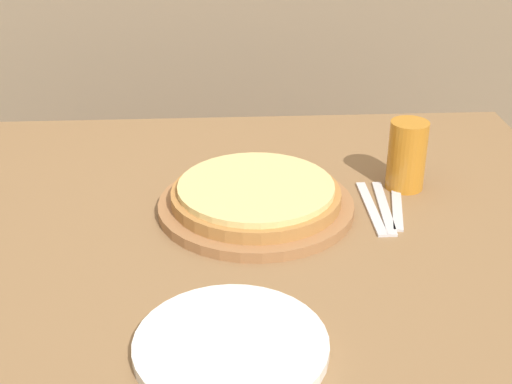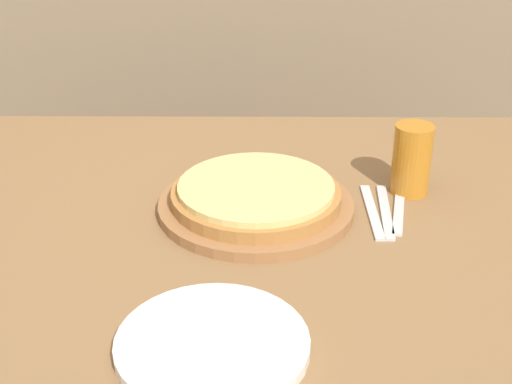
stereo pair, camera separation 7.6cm
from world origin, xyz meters
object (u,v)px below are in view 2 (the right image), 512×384
Objects in this scene: pizza_on_board at (256,199)px; spoon at (399,212)px; fork at (372,211)px; dinner_knife at (385,212)px; beer_glass at (412,156)px; dinner_plate at (214,344)px.

pizza_on_board is 2.06× the size of spoon.
fork is 0.03m from dinner_knife.
dinner_knife and spoon have the same top height.
beer_glass is (0.30, 0.08, 0.05)m from pizza_on_board.
beer_glass is 0.67× the size of dinner_knife.
pizza_on_board reaches higher than dinner_knife.
pizza_on_board is 2.63× the size of beer_glass.
dinner_plate is 0.51m from spoon.
beer_glass is at bearing 15.41° from pizza_on_board.
dinner_plate is (-0.36, -0.48, -0.07)m from beer_glass.
fork is 1.18× the size of spoon.
pizza_on_board is at bearing -164.59° from beer_glass.
spoon is at bearing 0.00° from dinner_knife.
beer_glass is 0.13m from dinner_knife.
beer_glass is 0.61m from dinner_plate.
pizza_on_board is 0.22m from fork.
dinner_plate is at bearing -97.80° from pizza_on_board.
fork is at bearing -133.59° from beer_glass.
dinner_knife is (-0.06, -0.09, -0.07)m from beer_glass.
dinner_plate is 1.29× the size of dinner_knife.
beer_glass reaches higher than spoon.
pizza_on_board is 1.75× the size of fork.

